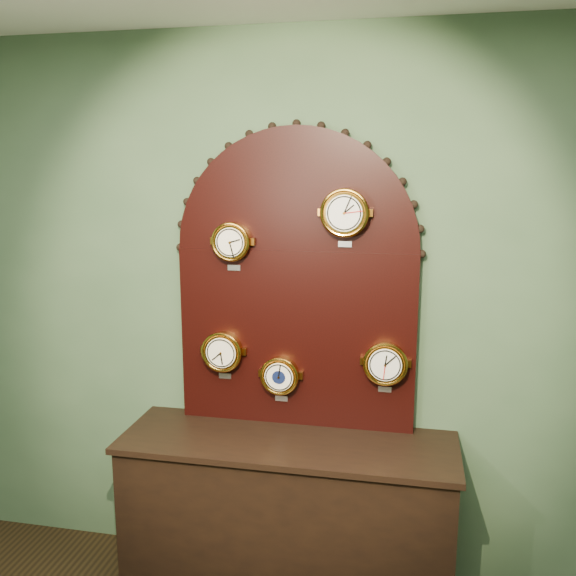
% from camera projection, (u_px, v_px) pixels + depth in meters
% --- Properties ---
extents(wall_back, '(4.00, 0.00, 4.00)m').
position_uv_depth(wall_back, '(298.00, 313.00, 3.12)').
color(wall_back, '#435F41').
rests_on(wall_back, ground).
extents(shop_counter, '(1.60, 0.50, 0.80)m').
position_uv_depth(shop_counter, '(287.00, 520.00, 3.06)').
color(shop_counter, black).
rests_on(shop_counter, ground_plane).
extents(display_board, '(1.26, 0.06, 1.53)m').
position_uv_depth(display_board, '(296.00, 271.00, 3.03)').
color(display_board, black).
rests_on(display_board, shop_counter).
extents(roman_clock, '(0.19, 0.08, 0.25)m').
position_uv_depth(roman_clock, '(232.00, 242.00, 3.00)').
color(roman_clock, '#C7882A').
rests_on(roman_clock, display_board).
extents(arabic_clock, '(0.23, 0.08, 0.28)m').
position_uv_depth(arabic_clock, '(345.00, 213.00, 2.86)').
color(arabic_clock, '#C7882A').
rests_on(arabic_clock, display_board).
extents(hygrometer, '(0.21, 0.08, 0.26)m').
position_uv_depth(hygrometer, '(223.00, 351.00, 3.12)').
color(hygrometer, '#C7882A').
rests_on(hygrometer, display_board).
extents(barometer, '(0.20, 0.08, 0.25)m').
position_uv_depth(barometer, '(280.00, 375.00, 3.08)').
color(barometer, '#C7882A').
rests_on(barometer, display_board).
extents(tide_clock, '(0.22, 0.08, 0.27)m').
position_uv_depth(tide_clock, '(385.00, 363.00, 2.96)').
color(tide_clock, '#C7882A').
rests_on(tide_clock, display_board).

